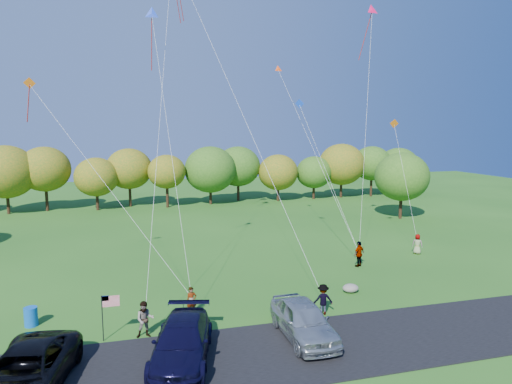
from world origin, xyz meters
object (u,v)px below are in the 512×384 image
minivan_dark (26,372)px  flyer_a (192,301)px  minivan_navy (182,342)px  flyer_e (417,244)px  flyer_b (145,319)px  flyer_c (323,299)px  trash_barrel (31,317)px  flyer_d (359,254)px  minivan_silver (303,320)px

minivan_dark → flyer_a: (7.05, 5.89, -0.14)m
flyer_a → minivan_navy: bearing=-110.3°
flyer_a → flyer_e: (19.17, 7.36, 0.04)m
flyer_b → flyer_c: size_ratio=1.06×
trash_barrel → minivan_navy: bearing=-38.8°
flyer_d → flyer_e: flyer_d is taller
minivan_dark → minivan_silver: minivan_silver is taller
minivan_navy → flyer_b: flyer_b is taller
minivan_dark → flyer_c: 14.52m
minivan_navy → flyer_e: minivan_navy is taller
flyer_a → flyer_c: bearing=-23.6°
minivan_dark → minivan_navy: size_ratio=1.05×
flyer_c → trash_barrel: 15.28m
flyer_b → flyer_e: (21.69, 9.50, -0.09)m
flyer_c → flyer_e: 15.35m
flyer_c → flyer_b: bearing=10.8°
minivan_dark → flyer_b: bearing=49.7°
flyer_b → flyer_d: 17.27m
flyer_c → minivan_dark: bearing=25.2°
trash_barrel → flyer_c: bearing=-9.7°
minivan_navy → flyer_d: (14.02, 10.49, 0.05)m
minivan_navy → trash_barrel: 9.12m
flyer_b → minivan_dark: bearing=-138.9°
minivan_silver → flyer_d: 12.75m
minivan_dark → minivan_navy: 6.06m
minivan_navy → flyer_d: flyer_d is taller
minivan_navy → flyer_c: minivan_navy is taller
minivan_navy → flyer_b: (-1.47, 2.86, -0.01)m
flyer_c → flyer_e: bearing=-133.8°
minivan_silver → flyer_c: size_ratio=3.08×
flyer_c → flyer_d: flyer_d is taller
minivan_silver → flyer_a: size_ratio=3.39×
minivan_silver → minivan_dark: bearing=-173.2°
minivan_silver → flyer_c: bearing=48.8°
flyer_e → trash_barrel: size_ratio=1.64×
flyer_a → minivan_silver: bearing=-50.3°
flyer_a → flyer_b: (-2.52, -2.14, 0.13)m
flyer_e → flyer_c: bearing=78.2°
minivan_silver → flyer_b: bearing=162.7°
flyer_b → flyer_d: flyer_d is taller
flyer_b → trash_barrel: bearing=154.6°
flyer_c → flyer_e: flyer_c is taller
flyer_b → trash_barrel: flyer_b is taller
trash_barrel → minivan_silver: bearing=-21.2°
minivan_navy → flyer_c: bearing=35.0°
flyer_d → minivan_silver: bearing=24.0°
minivan_silver → flyer_b: 7.66m
minivan_navy → flyer_c: (7.95, 3.13, -0.06)m
flyer_a → trash_barrel: 8.18m
minivan_dark → minivan_silver: size_ratio=1.17×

